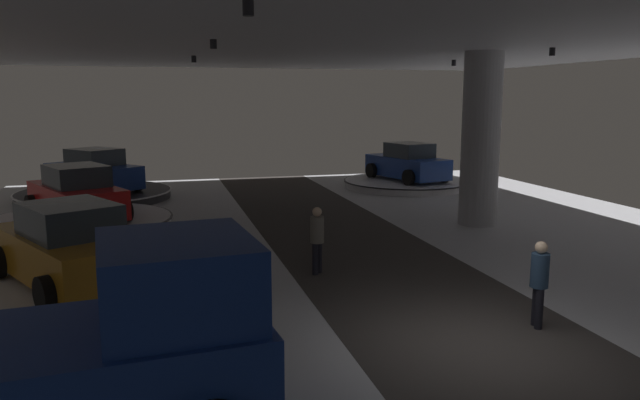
# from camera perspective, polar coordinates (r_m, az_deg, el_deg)

# --- Properties ---
(ground) EXTENTS (24.00, 44.00, 0.06)m
(ground) POSITION_cam_1_polar(r_m,az_deg,el_deg) (10.69, 14.98, -13.29)
(ground) COLOR #B2B2B7
(ceiling_with_spotlights) EXTENTS (24.00, 44.00, 0.39)m
(ceiling_with_spotlights) POSITION_cam_1_polar(r_m,az_deg,el_deg) (9.96, 16.46, 17.75)
(ceiling_with_spotlights) COLOR silver
(column_right) EXTENTS (1.22, 1.22, 5.50)m
(column_right) POSITION_cam_1_polar(r_m,az_deg,el_deg) (19.93, 14.98, 5.56)
(column_right) COLOR #ADADB2
(column_right) RESTS_ON ground
(display_platform_deep_right) EXTENTS (5.78, 5.78, 0.32)m
(display_platform_deep_right) POSITION_cam_1_polar(r_m,az_deg,el_deg) (27.95, 8.20, 1.62)
(display_platform_deep_right) COLOR silver
(display_platform_deep_right) RESTS_ON ground
(display_car_deep_right) EXTENTS (3.02, 4.51, 1.71)m
(display_car_deep_right) POSITION_cam_1_polar(r_m,az_deg,el_deg) (27.81, 8.29, 3.46)
(display_car_deep_right) COLOR navy
(display_car_deep_right) RESTS_ON display_platform_deep_right
(pickup_truck_near_left) EXTENTS (5.48, 3.07, 2.30)m
(pickup_truck_near_left) POSITION_cam_1_polar(r_m,az_deg,el_deg) (7.40, -24.11, -14.57)
(pickup_truck_near_left) COLOR navy
(pickup_truck_near_left) RESTS_ON display_platform_near_left
(display_platform_mid_left) EXTENTS (5.54, 5.54, 0.27)m
(display_platform_mid_left) POSITION_cam_1_polar(r_m,az_deg,el_deg) (13.70, -22.48, -7.75)
(display_platform_mid_left) COLOR silver
(display_platform_mid_left) RESTS_ON ground
(display_car_mid_left) EXTENTS (3.63, 4.55, 1.71)m
(display_car_mid_left) POSITION_cam_1_polar(r_m,az_deg,el_deg) (13.45, -22.68, -4.20)
(display_car_mid_left) COLOR #B77519
(display_car_mid_left) RESTS_ON display_platform_mid_left
(display_platform_far_left) EXTENTS (5.85, 5.85, 0.30)m
(display_platform_far_left) POSITION_cam_1_polar(r_m,az_deg,el_deg) (20.53, -21.95, -1.99)
(display_platform_far_left) COLOR silver
(display_platform_far_left) RESTS_ON ground
(display_car_far_left) EXTENTS (3.51, 4.57, 1.71)m
(display_car_far_left) POSITION_cam_1_polar(r_m,az_deg,el_deg) (20.34, -22.08, 0.47)
(display_car_far_left) COLOR red
(display_car_far_left) RESTS_ON display_platform_far_left
(display_platform_deep_left) EXTENTS (6.08, 6.08, 0.34)m
(display_platform_deep_left) POSITION_cam_1_polar(r_m,az_deg,el_deg) (25.99, -20.57, 0.50)
(display_platform_deep_left) COLOR #333338
(display_platform_deep_left) RESTS_ON ground
(display_car_deep_left) EXTENTS (4.06, 4.39, 1.71)m
(display_car_deep_left) POSITION_cam_1_polar(r_m,az_deg,el_deg) (25.85, -20.65, 2.51)
(display_car_deep_left) COLOR navy
(display_car_deep_left) RESTS_ON display_platform_deep_left
(visitor_walking_near) EXTENTS (0.32, 0.32, 1.59)m
(visitor_walking_near) POSITION_cam_1_polar(r_m,az_deg,el_deg) (13.97, -0.28, -3.44)
(visitor_walking_near) COLOR black
(visitor_walking_near) RESTS_ON ground
(visitor_walking_far) EXTENTS (0.32, 0.32, 1.59)m
(visitor_walking_far) POSITION_cam_1_polar(r_m,az_deg,el_deg) (11.47, 20.08, -7.02)
(visitor_walking_far) COLOR black
(visitor_walking_far) RESTS_ON ground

